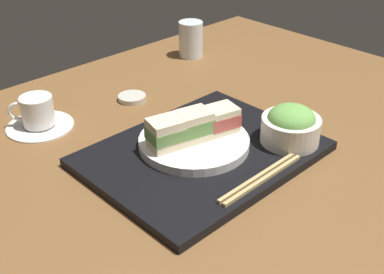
% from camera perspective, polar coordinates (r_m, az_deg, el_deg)
% --- Properties ---
extents(ground_plane, '(1.40, 1.00, 0.03)m').
position_cam_1_polar(ground_plane, '(1.06, 0.49, -0.53)').
color(ground_plane, brown).
extents(serving_tray, '(0.43, 0.33, 0.02)m').
position_cam_1_polar(serving_tray, '(0.98, 1.17, -1.93)').
color(serving_tray, black).
rests_on(serving_tray, ground_plane).
extents(sandwich_plate, '(0.22, 0.22, 0.02)m').
position_cam_1_polar(sandwich_plate, '(0.98, 0.23, -0.59)').
color(sandwich_plate, silver).
rests_on(sandwich_plate, serving_tray).
extents(sandwich_near, '(0.08, 0.07, 0.06)m').
position_cam_1_polar(sandwich_near, '(0.93, -2.99, 0.41)').
color(sandwich_near, beige).
rests_on(sandwich_near, sandwich_plate).
extents(sandwich_middle, '(0.08, 0.07, 0.06)m').
position_cam_1_polar(sandwich_middle, '(0.96, 0.23, 1.35)').
color(sandwich_middle, beige).
rests_on(sandwich_middle, sandwich_plate).
extents(sandwich_far, '(0.08, 0.07, 0.05)m').
position_cam_1_polar(sandwich_far, '(0.99, 3.27, 2.05)').
color(sandwich_far, beige).
rests_on(sandwich_far, sandwich_plate).
extents(salad_bowl, '(0.12, 0.12, 0.08)m').
position_cam_1_polar(salad_bowl, '(1.00, 11.20, 1.29)').
color(salad_bowl, silver).
rests_on(salad_bowl, serving_tray).
extents(chopsticks_pair, '(0.21, 0.02, 0.01)m').
position_cam_1_polar(chopsticks_pair, '(0.89, 7.88, -4.66)').
color(chopsticks_pair, tan).
rests_on(chopsticks_pair, serving_tray).
extents(coffee_cup, '(0.14, 0.14, 0.07)m').
position_cam_1_polar(coffee_cup, '(1.12, -17.18, 2.39)').
color(coffee_cup, white).
rests_on(coffee_cup, ground_plane).
extents(drinking_glass, '(0.07, 0.07, 0.10)m').
position_cam_1_polar(drinking_glass, '(1.45, -0.14, 11.09)').
color(drinking_glass, silver).
rests_on(drinking_glass, ground_plane).
extents(small_sauce_dish, '(0.07, 0.07, 0.01)m').
position_cam_1_polar(small_sauce_dish, '(1.21, -6.85, 4.47)').
color(small_sauce_dish, beige).
rests_on(small_sauce_dish, ground_plane).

